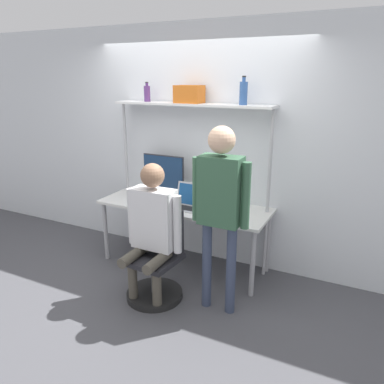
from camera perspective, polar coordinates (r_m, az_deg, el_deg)
The scene contains 13 objects.
ground_plane at distance 4.23m, azimuth -3.51°, elevation -12.97°, with size 12.00×12.00×0.00m, color #4C4C51.
wall_back at distance 4.37m, azimuth 0.94°, elevation 7.00°, with size 8.00×0.06×2.70m.
desk at distance 4.23m, azimuth -1.26°, elevation -2.86°, with size 1.94×0.68×0.75m.
shelf_unit at distance 4.18m, azimuth -0.10°, elevation 9.76°, with size 1.84×0.27×1.85m.
monitor at distance 4.43m, azimuth -4.37°, elevation 2.69°, with size 0.54×0.23×0.50m.
laptop at distance 4.11m, azimuth -0.58°, elevation -1.34°, with size 0.32×0.26×0.26m.
cell_phone at distance 4.00m, azimuth 2.84°, elevation -2.88°, with size 0.07×0.15×0.01m.
office_chair at distance 3.82m, azimuth -5.44°, elevation -11.89°, with size 0.56×0.56×0.90m.
person_seated at distance 3.56m, azimuth -6.11°, elevation -4.66°, with size 0.59×0.47×1.37m.
person_standing at distance 3.27m, azimuth 4.34°, elevation -0.82°, with size 0.54×0.24×1.74m.
bottle_purple at distance 4.43m, azimuth -6.85°, elevation 14.71°, with size 0.07×0.07×0.22m.
bottle_blue at distance 3.92m, azimuth 7.85°, elevation 14.77°, with size 0.08×0.08×0.28m.
storage_box at distance 4.16m, azimuth -0.43°, elevation 14.68°, with size 0.29×0.21×0.19m.
Camera 1 is at (1.85, -3.16, 2.13)m, focal length 35.00 mm.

